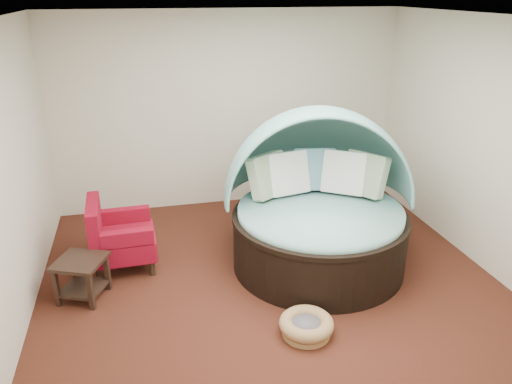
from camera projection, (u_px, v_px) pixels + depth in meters
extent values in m
plane|color=#472014|center=(273.00, 287.00, 5.47)|extent=(5.00, 5.00, 0.00)
plane|color=beige|center=(229.00, 111.00, 7.19)|extent=(5.00, 0.00, 5.00)
plane|color=beige|center=(399.00, 317.00, 2.69)|extent=(5.00, 0.00, 5.00)
plane|color=beige|center=(3.00, 189.00, 4.41)|extent=(0.00, 5.00, 5.00)
plane|color=beige|center=(494.00, 150.00, 5.48)|extent=(0.00, 5.00, 5.00)
plane|color=white|center=(278.00, 18.00, 4.41)|extent=(5.00, 5.00, 0.00)
cylinder|color=black|center=(318.00, 242.00, 5.82)|extent=(2.34, 2.34, 0.61)
cylinder|color=black|center=(320.00, 216.00, 5.69)|extent=(2.36, 2.36, 0.06)
cylinder|color=#99DDCD|center=(320.00, 213.00, 5.68)|extent=(2.21, 2.21, 0.13)
cube|color=#3C6842|center=(268.00, 175.00, 5.86)|extent=(0.58, 0.52, 0.53)
cube|color=white|center=(288.00, 173.00, 5.93)|extent=(0.55, 0.38, 0.53)
cube|color=#5E95A4|center=(314.00, 169.00, 6.06)|extent=(0.56, 0.38, 0.53)
cube|color=white|center=(344.00, 173.00, 5.95)|extent=(0.58, 0.52, 0.53)
cube|color=#3C6842|center=(365.00, 174.00, 5.90)|extent=(0.52, 0.58, 0.53)
cylinder|color=olive|center=(306.00, 331.00, 4.73)|extent=(0.53, 0.53, 0.05)
torus|color=olive|center=(306.00, 324.00, 4.70)|extent=(0.60, 0.60, 0.13)
cylinder|color=#5D585D|center=(306.00, 325.00, 4.71)|extent=(0.35, 0.35, 0.08)
cylinder|color=black|center=(99.00, 275.00, 5.55)|extent=(0.07, 0.07, 0.17)
cylinder|color=black|center=(100.00, 250.00, 6.07)|extent=(0.07, 0.07, 0.17)
cylinder|color=black|center=(152.00, 268.00, 5.69)|extent=(0.07, 0.07, 0.17)
cylinder|color=black|center=(149.00, 245.00, 6.21)|extent=(0.07, 0.07, 0.17)
cube|color=maroon|center=(124.00, 243.00, 5.80)|extent=(0.75, 0.75, 0.25)
cube|color=maroon|center=(94.00, 219.00, 5.60)|extent=(0.16, 0.73, 0.43)
cube|color=maroon|center=(127.00, 238.00, 5.45)|extent=(0.58, 0.13, 0.17)
cube|color=maroon|center=(125.00, 215.00, 6.00)|extent=(0.58, 0.13, 0.17)
cube|color=black|center=(80.00, 261.00, 5.14)|extent=(0.62, 0.62, 0.04)
cube|color=black|center=(84.00, 288.00, 5.27)|extent=(0.54, 0.54, 0.03)
cube|color=black|center=(56.00, 288.00, 5.09)|extent=(0.06, 0.06, 0.41)
cube|color=black|center=(75.00, 269.00, 5.43)|extent=(0.06, 0.06, 0.41)
cube|color=black|center=(91.00, 292.00, 5.03)|extent=(0.06, 0.06, 0.41)
cube|color=black|center=(107.00, 273.00, 5.37)|extent=(0.06, 0.06, 0.41)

